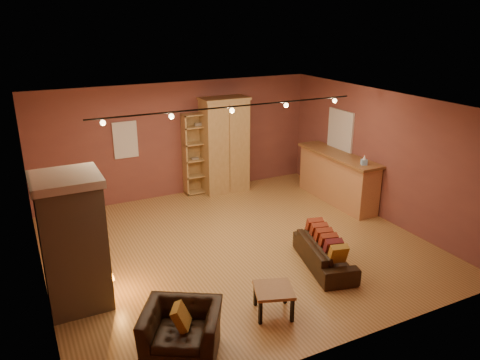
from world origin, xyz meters
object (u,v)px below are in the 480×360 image
armoire (225,145)px  bar_counter (337,177)px  bookcase (199,153)px  loveseat (325,248)px  fireplace (74,242)px  armchair (181,324)px  coffee_table (274,292)px

armoire → bar_counter: armoire is taller
bookcase → loveseat: bearing=-82.7°
armoire → loveseat: size_ratio=1.41×
armoire → loveseat: bearing=-90.5°
fireplace → armchair: fireplace is taller
bar_counter → coffee_table: bar_counter is taller
armoire → bar_counter: size_ratio=0.96×
loveseat → coffee_table: 1.75m
fireplace → armoire: bearing=40.6°
bar_counter → loveseat: bearing=-131.3°
fireplace → bookcase: fireplace is taller
armchair → coffee_table: armchair is taller
fireplace → bookcase: bearing=46.7°
fireplace → armoire: armoire is taller
armoire → coffee_table: 5.45m
loveseat → fireplace: bearing=93.4°
bookcase → coffee_table: bookcase is taller
coffee_table → armchair: bearing=-172.4°
bar_counter → armchair: (-5.21, -3.46, -0.16)m
armchair → fireplace: bearing=150.8°
bookcase → bar_counter: (2.72, -2.09, -0.43)m
coffee_table → bar_counter: bearing=41.5°
bookcase → armoire: 0.67m
loveseat → bookcase: bearing=21.4°
fireplace → bookcase: (3.53, 3.74, -0.02)m
bar_counter → coffee_table: (-3.68, -3.26, -0.24)m
fireplace → bar_counter: (6.24, 1.65, -0.46)m
fireplace → loveseat: bearing=-10.8°
fireplace → armchair: 2.17m
coffee_table → loveseat: bearing=28.1°
bookcase → coffee_table: 5.47m
fireplace → loveseat: fireplace is taller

